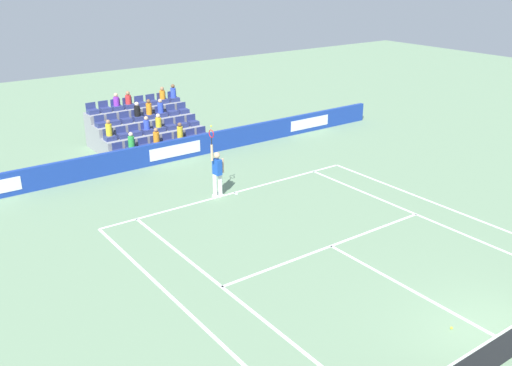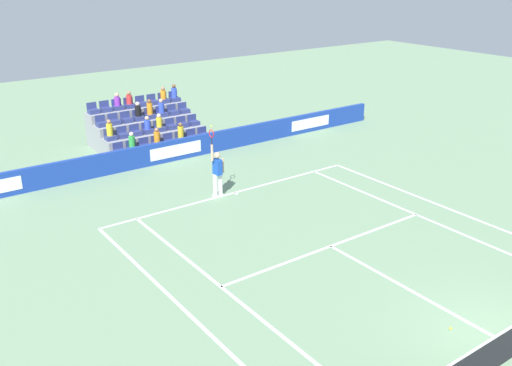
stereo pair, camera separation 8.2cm
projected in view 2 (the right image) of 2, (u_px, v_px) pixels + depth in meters
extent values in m
cube|color=white|center=(234.00, 193.00, 22.03)|extent=(10.97, 0.10, 0.01)
cube|color=white|center=(331.00, 246.00, 17.88)|extent=(8.23, 0.10, 0.01)
cube|color=white|center=(411.00, 290.00, 15.47)|extent=(0.10, 6.40, 0.01)
cube|color=white|center=(230.00, 294.00, 15.30)|extent=(0.10, 11.89, 0.01)
cube|color=white|center=(426.00, 219.00, 19.78)|extent=(0.10, 11.89, 0.01)
cube|color=white|center=(186.00, 311.00, 14.55)|extent=(0.10, 11.89, 0.01)
cube|color=white|center=(451.00, 210.00, 20.53)|extent=(0.10, 11.89, 0.01)
cube|color=white|center=(236.00, 193.00, 21.96)|extent=(0.10, 0.20, 0.01)
cube|color=#193899|center=(175.00, 150.00, 25.50)|extent=(23.94, 0.20, 0.96)
cube|color=white|center=(311.00, 123.00, 29.76)|extent=(2.55, 0.01, 0.54)
cube|color=white|center=(176.00, 151.00, 25.42)|extent=(2.55, 0.01, 0.54)
cylinder|color=white|center=(220.00, 185.00, 21.61)|extent=(0.16, 0.16, 0.90)
cylinder|color=white|center=(215.00, 186.00, 21.47)|extent=(0.16, 0.16, 0.90)
cube|color=white|center=(221.00, 195.00, 21.76)|extent=(0.13, 0.26, 0.08)
cube|color=white|center=(216.00, 196.00, 21.62)|extent=(0.13, 0.26, 0.08)
cube|color=#1947B2|center=(217.00, 167.00, 21.26)|extent=(0.24, 0.37, 0.60)
sphere|color=#D3A884|center=(217.00, 155.00, 21.10)|extent=(0.24, 0.24, 0.24)
cylinder|color=#D3A884|center=(212.00, 153.00, 20.92)|extent=(0.09, 0.09, 0.62)
cylinder|color=#D3A884|center=(223.00, 165.00, 21.35)|extent=(0.09, 0.09, 0.56)
cylinder|color=black|center=(212.00, 141.00, 20.75)|extent=(0.04, 0.04, 0.28)
torus|color=red|center=(211.00, 134.00, 20.65)|extent=(0.04, 0.31, 0.31)
sphere|color=#D1E533|center=(211.00, 126.00, 20.55)|extent=(0.07, 0.07, 0.07)
cube|color=gray|center=(164.00, 150.00, 26.41)|extent=(4.96, 0.95, 0.42)
cube|color=navy|center=(204.00, 136.00, 27.48)|extent=(0.48, 0.44, 0.20)
cube|color=navy|center=(202.00, 130.00, 27.54)|extent=(0.48, 0.04, 0.30)
cube|color=navy|center=(193.00, 138.00, 27.14)|extent=(0.48, 0.44, 0.20)
cube|color=navy|center=(191.00, 132.00, 27.20)|extent=(0.48, 0.04, 0.30)
cube|color=navy|center=(182.00, 140.00, 26.80)|extent=(0.48, 0.44, 0.20)
cube|color=navy|center=(179.00, 134.00, 26.86)|extent=(0.48, 0.04, 0.30)
cube|color=navy|center=(170.00, 142.00, 26.47)|extent=(0.48, 0.44, 0.20)
cube|color=navy|center=(168.00, 136.00, 26.53)|extent=(0.48, 0.04, 0.30)
cube|color=navy|center=(158.00, 145.00, 26.13)|extent=(0.48, 0.44, 0.20)
cube|color=navy|center=(156.00, 138.00, 26.19)|extent=(0.48, 0.04, 0.30)
cube|color=navy|center=(146.00, 147.00, 25.79)|extent=(0.48, 0.44, 0.20)
cube|color=navy|center=(143.00, 141.00, 25.85)|extent=(0.48, 0.04, 0.30)
cube|color=navy|center=(133.00, 149.00, 25.45)|extent=(0.48, 0.44, 0.20)
cube|color=navy|center=(131.00, 143.00, 25.51)|extent=(0.48, 0.04, 0.30)
cube|color=navy|center=(120.00, 152.00, 25.12)|extent=(0.48, 0.44, 0.20)
cube|color=navy|center=(118.00, 145.00, 25.18)|extent=(0.48, 0.04, 0.30)
cube|color=gray|center=(155.00, 141.00, 27.05)|extent=(4.96, 0.95, 0.84)
cube|color=navy|center=(194.00, 123.00, 28.04)|extent=(0.48, 0.44, 0.20)
cube|color=navy|center=(192.00, 117.00, 28.10)|extent=(0.48, 0.04, 0.30)
cube|color=navy|center=(183.00, 125.00, 27.71)|extent=(0.48, 0.44, 0.20)
cube|color=navy|center=(181.00, 119.00, 27.77)|extent=(0.48, 0.04, 0.30)
cube|color=navy|center=(172.00, 127.00, 27.37)|extent=(0.48, 0.44, 0.20)
cube|color=navy|center=(169.00, 121.00, 27.43)|extent=(0.48, 0.04, 0.30)
cube|color=navy|center=(160.00, 129.00, 27.03)|extent=(0.48, 0.44, 0.20)
cube|color=navy|center=(158.00, 123.00, 27.09)|extent=(0.48, 0.04, 0.30)
cube|color=navy|center=(148.00, 131.00, 26.69)|extent=(0.48, 0.44, 0.20)
cube|color=navy|center=(146.00, 125.00, 26.75)|extent=(0.48, 0.04, 0.30)
cube|color=navy|center=(136.00, 133.00, 26.36)|extent=(0.48, 0.44, 0.20)
cube|color=navy|center=(134.00, 127.00, 26.42)|extent=(0.48, 0.04, 0.30)
cube|color=navy|center=(124.00, 136.00, 26.02)|extent=(0.48, 0.44, 0.20)
cube|color=navy|center=(121.00, 129.00, 26.08)|extent=(0.48, 0.04, 0.30)
cube|color=navy|center=(111.00, 138.00, 25.68)|extent=(0.48, 0.44, 0.20)
cube|color=navy|center=(109.00, 131.00, 25.74)|extent=(0.48, 0.04, 0.30)
cube|color=gray|center=(146.00, 132.00, 27.69)|extent=(4.96, 0.95, 1.26)
cube|color=navy|center=(184.00, 111.00, 28.61)|extent=(0.48, 0.44, 0.20)
cube|color=navy|center=(182.00, 105.00, 28.67)|extent=(0.48, 0.04, 0.30)
cube|color=navy|center=(173.00, 113.00, 28.27)|extent=(0.48, 0.44, 0.20)
cube|color=navy|center=(171.00, 107.00, 28.33)|extent=(0.48, 0.04, 0.30)
cube|color=navy|center=(162.00, 115.00, 27.93)|extent=(0.48, 0.44, 0.20)
cube|color=navy|center=(160.00, 109.00, 27.99)|extent=(0.48, 0.04, 0.30)
cube|color=navy|center=(151.00, 116.00, 27.60)|extent=(0.48, 0.44, 0.20)
cube|color=navy|center=(149.00, 111.00, 27.66)|extent=(0.48, 0.04, 0.30)
cube|color=navy|center=(139.00, 118.00, 27.26)|extent=(0.48, 0.44, 0.20)
cube|color=navy|center=(137.00, 112.00, 27.32)|extent=(0.48, 0.04, 0.30)
cube|color=navy|center=(127.00, 120.00, 26.92)|extent=(0.48, 0.44, 0.20)
cube|color=navy|center=(125.00, 114.00, 26.98)|extent=(0.48, 0.04, 0.30)
cube|color=navy|center=(115.00, 122.00, 26.58)|extent=(0.48, 0.44, 0.20)
cube|color=navy|center=(112.00, 116.00, 26.64)|extent=(0.48, 0.04, 0.30)
cube|color=navy|center=(102.00, 124.00, 26.25)|extent=(0.48, 0.44, 0.20)
cube|color=navy|center=(100.00, 118.00, 26.31)|extent=(0.48, 0.04, 0.30)
cube|color=gray|center=(137.00, 123.00, 28.33)|extent=(4.96, 0.95, 1.68)
cube|color=navy|center=(175.00, 99.00, 29.17)|extent=(0.48, 0.44, 0.20)
cube|color=navy|center=(173.00, 94.00, 29.23)|extent=(0.48, 0.04, 0.30)
cube|color=navy|center=(164.00, 101.00, 28.84)|extent=(0.48, 0.44, 0.20)
cube|color=navy|center=(162.00, 95.00, 28.90)|extent=(0.48, 0.04, 0.30)
cube|color=navy|center=(153.00, 103.00, 28.50)|extent=(0.48, 0.44, 0.20)
cube|color=navy|center=(151.00, 97.00, 28.56)|extent=(0.48, 0.04, 0.30)
cube|color=navy|center=(142.00, 104.00, 28.16)|extent=(0.48, 0.44, 0.20)
cube|color=navy|center=(140.00, 99.00, 28.22)|extent=(0.48, 0.04, 0.30)
cube|color=navy|center=(130.00, 106.00, 27.82)|extent=(0.48, 0.44, 0.20)
cube|color=navy|center=(128.00, 100.00, 27.88)|extent=(0.48, 0.04, 0.30)
cube|color=navy|center=(118.00, 108.00, 27.49)|extent=(0.48, 0.44, 0.20)
cube|color=navy|center=(116.00, 102.00, 27.55)|extent=(0.48, 0.04, 0.30)
cube|color=navy|center=(106.00, 110.00, 27.15)|extent=(0.48, 0.44, 0.20)
cube|color=navy|center=(104.00, 104.00, 27.21)|extent=(0.48, 0.04, 0.30)
cube|color=navy|center=(94.00, 111.00, 26.81)|extent=(0.48, 0.44, 0.20)
cube|color=navy|center=(91.00, 105.00, 26.87)|extent=(0.48, 0.04, 0.30)
cylinder|color=yellow|center=(159.00, 122.00, 26.95)|extent=(0.28, 0.28, 0.45)
sphere|color=beige|center=(159.00, 116.00, 26.83)|extent=(0.20, 0.20, 0.20)
cylinder|color=blue|center=(174.00, 93.00, 29.09)|extent=(0.28, 0.28, 0.48)
sphere|color=brown|center=(174.00, 86.00, 28.96)|extent=(0.20, 0.20, 0.20)
cylinder|color=purple|center=(117.00, 101.00, 27.41)|extent=(0.28, 0.28, 0.43)
sphere|color=#D3A884|center=(117.00, 95.00, 27.29)|extent=(0.20, 0.20, 0.20)
cylinder|color=yellow|center=(110.00, 130.00, 25.58)|extent=(0.28, 0.28, 0.54)
sphere|color=#9E7251|center=(109.00, 122.00, 25.45)|extent=(0.20, 0.20, 0.20)
cylinder|color=orange|center=(157.00, 137.00, 26.04)|extent=(0.28, 0.28, 0.49)
sphere|color=#9E7251|center=(156.00, 130.00, 25.91)|extent=(0.20, 0.20, 0.20)
cylinder|color=yellow|center=(181.00, 132.00, 26.71)|extent=(0.28, 0.28, 0.54)
sphere|color=brown|center=(180.00, 125.00, 26.57)|extent=(0.20, 0.20, 0.20)
cylinder|color=orange|center=(150.00, 109.00, 27.50)|extent=(0.28, 0.28, 0.55)
sphere|color=brown|center=(149.00, 101.00, 27.36)|extent=(0.20, 0.20, 0.20)
cylinder|color=blue|center=(161.00, 108.00, 27.85)|extent=(0.28, 0.28, 0.48)
sphere|color=#D3A884|center=(161.00, 101.00, 27.72)|extent=(0.20, 0.20, 0.20)
cylinder|color=green|center=(132.00, 142.00, 25.36)|extent=(0.28, 0.28, 0.50)
sphere|color=beige|center=(131.00, 134.00, 25.24)|extent=(0.20, 0.20, 0.20)
cylinder|color=blue|center=(147.00, 125.00, 26.62)|extent=(0.28, 0.28, 0.42)
sphere|color=#D3A884|center=(147.00, 118.00, 26.50)|extent=(0.20, 0.20, 0.20)
cylinder|color=red|center=(129.00, 99.00, 27.74)|extent=(0.28, 0.28, 0.43)
sphere|color=#9E7251|center=(129.00, 93.00, 27.63)|extent=(0.20, 0.20, 0.20)
cylinder|color=black|center=(138.00, 111.00, 27.17)|extent=(0.28, 0.28, 0.50)
sphere|color=beige|center=(137.00, 104.00, 27.04)|extent=(0.20, 0.20, 0.20)
cylinder|color=orange|center=(163.00, 95.00, 28.76)|extent=(0.28, 0.28, 0.43)
sphere|color=#9E7251|center=(163.00, 89.00, 28.64)|extent=(0.20, 0.20, 0.20)
sphere|color=#D1E533|center=(450.00, 328.00, 13.81)|extent=(0.07, 0.07, 0.07)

